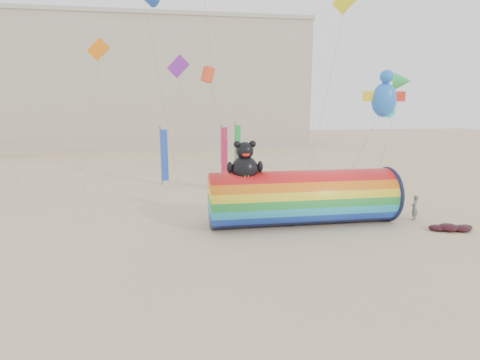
{
  "coord_description": "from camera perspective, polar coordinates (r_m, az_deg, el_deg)",
  "views": [
    {
      "loc": [
        -3.08,
        -20.99,
        7.01
      ],
      "look_at": [
        0.5,
        1.5,
        2.4
      ],
      "focal_mm": 28.0,
      "sensor_mm": 36.0,
      "label": 1
    }
  ],
  "objects": [
    {
      "name": "fabric_bundle",
      "position": [
        24.46,
        29.47,
        -6.32
      ],
      "size": [
        2.62,
        1.35,
        0.41
      ],
      "color": "#3F0B15",
      "rests_on": "ground"
    },
    {
      "name": "hotel_building",
      "position": [
        67.61,
        -17.13,
        13.75
      ],
      "size": [
        60.4,
        15.4,
        20.6
      ],
      "color": "#B7AD99",
      "rests_on": "ground"
    },
    {
      "name": "kite_handler",
      "position": [
        25.44,
        25.06,
        -3.84
      ],
      "size": [
        0.68,
        0.64,
        1.56
      ],
      "primitive_type": "imported",
      "rotation": [
        0.0,
        0.0,
        3.78
      ],
      "color": "slate",
      "rests_on": "ground"
    },
    {
      "name": "windsock_assembly",
      "position": [
        22.44,
        9.51,
        -2.42
      ],
      "size": [
        11.07,
        3.37,
        5.1
      ],
      "color": "red",
      "rests_on": "ground"
    },
    {
      "name": "festival_banners",
      "position": [
        36.11,
        -4.51,
        4.45
      ],
      "size": [
        8.02,
        5.96,
        5.2
      ],
      "color": "#59595E",
      "rests_on": "ground"
    },
    {
      "name": "flying_kites",
      "position": [
        29.29,
        0.67,
        23.5
      ],
      "size": [
        31.13,
        13.18,
        11.33
      ],
      "color": "#FF580D",
      "rests_on": "ground"
    },
    {
      "name": "ground",
      "position": [
        22.34,
        -0.67,
        -6.84
      ],
      "size": [
        160.0,
        160.0,
        0.0
      ],
      "primitive_type": "plane",
      "color": "#CCB58C",
      "rests_on": "ground"
    }
  ]
}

